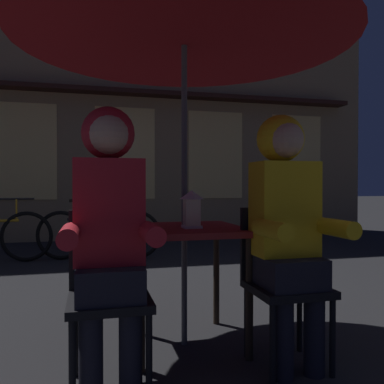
{
  "coord_description": "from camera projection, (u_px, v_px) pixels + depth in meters",
  "views": [
    {
      "loc": [
        -0.57,
        -2.44,
        1.0
      ],
      "look_at": [
        0.0,
        -0.2,
        0.96
      ],
      "focal_mm": 37.48,
      "sensor_mm": 36.0,
      "label": 1
    }
  ],
  "objects": [
    {
      "name": "person_right_hooded",
      "position": [
        286.0,
        213.0,
        2.21
      ],
      "size": [
        0.45,
        0.56,
        1.4
      ],
      "color": "black",
      "rests_on": "ground_plane"
    },
    {
      "name": "shopfront_building",
      "position": [
        124.0,
        77.0,
        7.71
      ],
      "size": [
        10.0,
        0.93,
        6.2
      ],
      "color": "#937A56",
      "rests_on": "ground_plane"
    },
    {
      "name": "chair_left",
      "position": [
        109.0,
        286.0,
        2.03
      ],
      "size": [
        0.4,
        0.4,
        0.87
      ],
      "color": "black",
      "rests_on": "ground_plane"
    },
    {
      "name": "patio_umbrella",
      "position": [
        184.0,
        15.0,
        2.48
      ],
      "size": [
        2.1,
        2.1,
        2.31
      ],
      "color": "#4C4C51",
      "rests_on": "ground_plane"
    },
    {
      "name": "chair_right",
      "position": [
        281.0,
        275.0,
        2.27
      ],
      "size": [
        0.4,
        0.4,
        0.87
      ],
      "color": "black",
      "rests_on": "ground_plane"
    },
    {
      "name": "cafe_table",
      "position": [
        184.0,
        243.0,
        2.51
      ],
      "size": [
        0.72,
        0.72,
        0.74
      ],
      "color": "maroon",
      "rests_on": "ground_plane"
    },
    {
      "name": "lantern",
      "position": [
        192.0,
        208.0,
        2.44
      ],
      "size": [
        0.11,
        0.11,
        0.23
      ],
      "color": "white",
      "rests_on": "cafe_table"
    },
    {
      "name": "ground_plane",
      "position": [
        184.0,
        344.0,
        2.52
      ],
      "size": [
        60.0,
        60.0,
        0.0
      ],
      "primitive_type": "plane",
      "color": "#232326"
    },
    {
      "name": "person_left_hooded",
      "position": [
        109.0,
        216.0,
        1.97
      ],
      "size": [
        0.45,
        0.56,
        1.4
      ],
      "color": "black",
      "rests_on": "ground_plane"
    },
    {
      "name": "bicycle_third",
      "position": [
        99.0,
        234.0,
        5.42
      ],
      "size": [
        1.66,
        0.37,
        0.84
      ],
      "color": "black",
      "rests_on": "ground_plane"
    }
  ]
}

